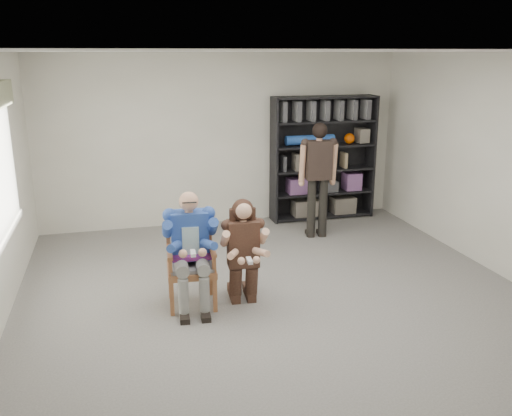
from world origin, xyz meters
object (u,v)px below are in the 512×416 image
object	(u,v)px
kneeling_woman	(244,253)
bookshelf	(323,158)
seated_man	(191,250)
armchair	(191,263)
standing_man	(318,181)

from	to	relation	value
kneeling_woman	bookshelf	bearing A→B (deg)	58.55
seated_man	armchair	bearing A→B (deg)	-85.91
kneeling_woman	armchair	bearing A→B (deg)	172.40
bookshelf	seated_man	bearing A→B (deg)	-133.47
seated_man	bookshelf	distance (m)	3.94
armchair	bookshelf	world-z (taller)	bookshelf
bookshelf	kneeling_woman	bearing A→B (deg)	-125.54
kneeling_woman	bookshelf	world-z (taller)	bookshelf
kneeling_woman	standing_man	size ratio (longest dim) A/B	0.69
armchair	kneeling_woman	distance (m)	0.60
seated_man	bookshelf	world-z (taller)	bookshelf
bookshelf	standing_man	world-z (taller)	bookshelf
armchair	bookshelf	bearing A→B (deg)	50.62
standing_man	armchair	bearing A→B (deg)	-133.02
seated_man	bookshelf	xyz separation A→B (m)	(2.70, 2.85, 0.38)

